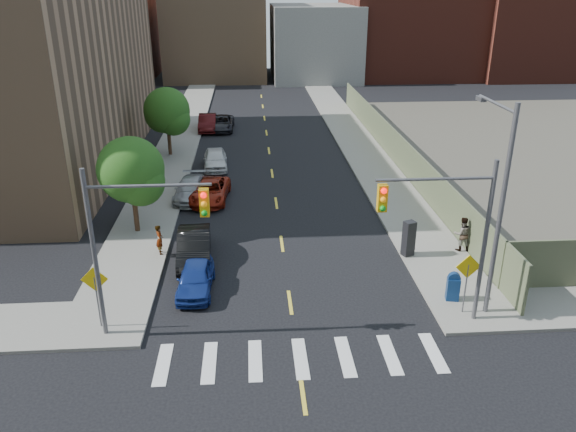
{
  "coord_description": "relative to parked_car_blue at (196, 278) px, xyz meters",
  "views": [
    {
      "loc": [
        -1.58,
        -13.25,
        13.07
      ],
      "look_at": [
        0.27,
        13.07,
        2.0
      ],
      "focal_mm": 35.0,
      "sensor_mm": 36.0,
      "label": 1
    }
  ],
  "objects": [
    {
      "name": "signal_ne",
      "position": [
        10.18,
        -3.33,
        3.87
      ],
      "size": [
        4.59,
        0.3,
        7.0
      ],
      "color": "#59595E",
      "rests_on": "ground"
    },
    {
      "name": "parked_car_blue",
      "position": [
        0.0,
        0.0,
        0.0
      ],
      "size": [
        1.66,
        3.88,
        1.31
      ],
      "primitive_type": "imported",
      "rotation": [
        0.0,
        0.0,
        -0.03
      ],
      "color": "navy",
      "rests_on": "ground"
    },
    {
      "name": "warn_sign_midwest",
      "position": [
        -3.6,
        10.67,
        1.34
      ],
      "size": [
        1.06,
        0.06,
        2.83
      ],
      "color": "#59595E",
      "rests_on": "ground"
    },
    {
      "name": "parked_car_maroon",
      "position": [
        -1.3,
        29.92,
        0.1
      ],
      "size": [
        1.68,
        4.61,
        1.51
      ],
      "primitive_type": "imported",
      "rotation": [
        0.0,
        0.0,
        0.02
      ],
      "color": "#3C0C0D",
      "rests_on": "ground"
    },
    {
      "name": "bg_bldg_midwest",
      "position": [
        -1.8,
        62.67,
        6.85
      ],
      "size": [
        14.0,
        16.0,
        15.0
      ],
      "primitive_type": "cube",
      "color": "#8C6B4C",
      "rests_on": "ground"
    },
    {
      "name": "fence_north",
      "position": [
        13.8,
        18.67,
        0.6
      ],
      "size": [
        0.12,
        44.0,
        2.5
      ],
      "primitive_type": "cube",
      "color": "#585B3F",
      "rests_on": "ground"
    },
    {
      "name": "parked_car_white",
      "position": [
        0.0,
        18.2,
        0.07
      ],
      "size": [
        1.97,
        4.35,
        1.45
      ],
      "primitive_type": "imported",
      "rotation": [
        0.0,
        0.0,
        0.06
      ],
      "color": "silver",
      "rests_on": "ground"
    },
    {
      "name": "payphone",
      "position": [
        10.5,
        2.59,
        0.42
      ],
      "size": [
        0.68,
        0.63,
        1.85
      ],
      "primitive_type": "cube",
      "rotation": [
        0.0,
        0.0,
        0.39
      ],
      "color": "black",
      "rests_on": "sidewalk_ne"
    },
    {
      "name": "pedestrian_east",
      "position": [
        13.4,
        2.97,
        0.41
      ],
      "size": [
        0.89,
        0.69,
        1.82
      ],
      "primitive_type": "imported",
      "rotation": [
        0.0,
        0.0,
        3.14
      ],
      "color": "gray",
      "rests_on": "sidewalk_ne"
    },
    {
      "name": "sidewalk_ne",
      "position": [
        11.95,
        32.17,
        -0.58
      ],
      "size": [
        3.5,
        73.0,
        0.15
      ],
      "primitive_type": "cube",
      "color": "gray",
      "rests_on": "ground"
    },
    {
      "name": "streetlight_ne",
      "position": [
        12.4,
        -2.43,
        4.57
      ],
      "size": [
        0.25,
        3.7,
        9.0
      ],
      "color": "#59595E",
      "rests_on": "ground"
    },
    {
      "name": "warn_sign_nw",
      "position": [
        -3.6,
        -2.83,
        1.34
      ],
      "size": [
        1.06,
        0.06,
        2.83
      ],
      "color": "#59595E",
      "rests_on": "ground"
    },
    {
      "name": "parked_car_black",
      "position": [
        -0.31,
        2.96,
        0.11
      ],
      "size": [
        1.88,
        4.71,
        1.52
      ],
      "primitive_type": "imported",
      "rotation": [
        0.0,
        0.0,
        0.06
      ],
      "color": "black",
      "rests_on": "ground"
    },
    {
      "name": "mailbox",
      "position": [
        11.29,
        -1.82,
        0.14
      ],
      "size": [
        0.61,
        0.51,
        1.33
      ],
      "rotation": [
        0.0,
        0.0,
        -0.18
      ],
      "color": "navy",
      "rests_on": "sidewalk_ne"
    },
    {
      "name": "tree_west_near",
      "position": [
        -3.8,
        6.72,
        2.83
      ],
      "size": [
        3.66,
        3.64,
        5.52
      ],
      "color": "#332114",
      "rests_on": "ground"
    },
    {
      "name": "bg_bldg_center",
      "position": [
        12.2,
        60.67,
        4.35
      ],
      "size": [
        12.0,
        16.0,
        10.0
      ],
      "primitive_type": "cube",
      "color": "gray",
      "rests_on": "ground"
    },
    {
      "name": "parked_car_silver",
      "position": [
        -1.3,
        11.79,
        0.0
      ],
      "size": [
        2.1,
        4.61,
        1.31
      ],
      "primitive_type": "imported",
      "rotation": [
        0.0,
        0.0,
        -0.06
      ],
      "color": "#999CA0",
      "rests_on": "ground"
    },
    {
      "name": "parked_car_red",
      "position": [
        0.0,
        11.42,
        0.01
      ],
      "size": [
        2.63,
        4.96,
        1.33
      ],
      "primitive_type": "imported",
      "rotation": [
        0.0,
        0.0,
        -0.09
      ],
      "color": "maroon",
      "rests_on": "ground"
    },
    {
      "name": "pedestrian_west",
      "position": [
        -2.1,
        3.66,
        0.28
      ],
      "size": [
        0.52,
        0.65,
        1.56
      ],
      "primitive_type": "imported",
      "rotation": [
        0.0,
        0.0,
        1.87
      ],
      "color": "gray",
      "rests_on": "sidewalk_nw"
    },
    {
      "name": "bg_bldg_fareast",
      "position": [
        42.2,
        60.67,
        8.35
      ],
      "size": [
        14.0,
        16.0,
        18.0
      ],
      "primitive_type": "cube",
      "color": "#592319",
      "rests_on": "ground"
    },
    {
      "name": "bg_bldg_east",
      "position": [
        26.2,
        62.67,
        7.35
      ],
      "size": [
        18.0,
        18.0,
        16.0
      ],
      "primitive_type": "cube",
      "color": "#592319",
      "rests_on": "ground"
    },
    {
      "name": "parked_car_grey",
      "position": [
        0.0,
        29.99,
        0.02
      ],
      "size": [
        2.37,
        4.89,
        1.34
      ],
      "primitive_type": "imported",
      "rotation": [
        0.0,
        0.0,
        -0.03
      ],
      "color": "black",
      "rests_on": "ground"
    },
    {
      "name": "signal_nw",
      "position": [
        -1.78,
        -3.33,
        3.87
      ],
      "size": [
        4.59,
        0.3,
        7.0
      ],
      "color": "#59595E",
      "rests_on": "ground"
    },
    {
      "name": "warn_sign_ne",
      "position": [
        11.4,
        -2.83,
        1.34
      ],
      "size": [
        1.06,
        0.06,
        2.83
      ],
      "color": "#59595E",
      "rests_on": "ground"
    },
    {
      "name": "sidewalk_nw",
      "position": [
        -3.55,
        32.17,
        -0.58
      ],
      "size": [
        3.5,
        73.0,
        0.15
      ],
      "primitive_type": "cube",
      "color": "gray",
      "rests_on": "ground"
    },
    {
      "name": "bg_bldg_west",
      "position": [
        -17.8,
        60.67,
        5.35
      ],
      "size": [
        14.0,
        18.0,
        12.0
      ],
      "primitive_type": "cube",
      "color": "#592319",
      "rests_on": "ground"
    },
    {
      "name": "tree_west_far",
      "position": [
        -3.8,
        21.72,
        2.83
      ],
      "size": [
        3.66,
        3.64,
        5.52
      ],
      "color": "#332114",
      "rests_on": "ground"
    }
  ]
}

